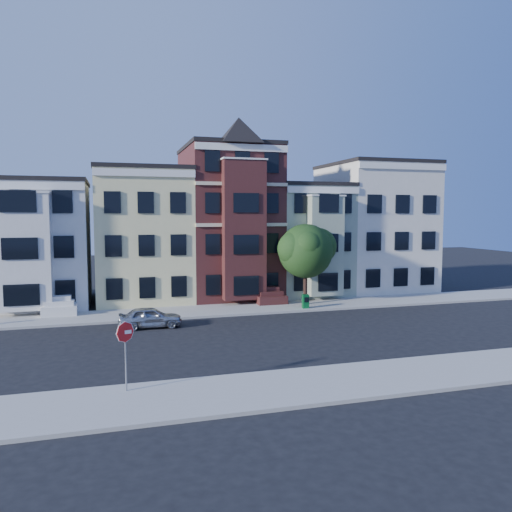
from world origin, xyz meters
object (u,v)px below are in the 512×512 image
object	(u,v)px
parked_car	(150,317)
newspaper_box	(305,301)
street_tree	(306,255)
stop_sign	(126,352)

from	to	relation	value
parked_car	newspaper_box	size ratio (longest dim) A/B	3.84
street_tree	parked_car	xyz separation A→B (m)	(-11.58, -3.91, -3.18)
parked_car	street_tree	bearing A→B (deg)	-70.32
street_tree	parked_car	bearing A→B (deg)	-161.35
street_tree	newspaper_box	world-z (taller)	street_tree
newspaper_box	stop_sign	bearing A→B (deg)	-128.15
newspaper_box	parked_car	bearing A→B (deg)	-162.23
parked_car	newspaper_box	world-z (taller)	parked_car
parked_car	stop_sign	world-z (taller)	stop_sign
street_tree	newspaper_box	xyz separation A→B (m)	(-0.59, -1.49, -3.18)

